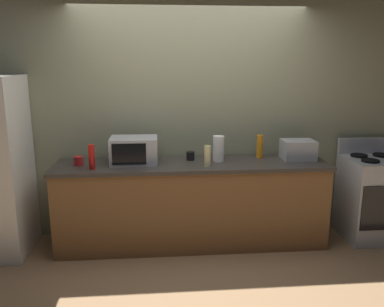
{
  "coord_description": "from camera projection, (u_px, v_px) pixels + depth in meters",
  "views": [
    {
      "loc": [
        -0.35,
        -3.58,
        1.92
      ],
      "look_at": [
        0.0,
        0.4,
        1.0
      ],
      "focal_mm": 37.16,
      "sensor_mm": 36.0,
      "label": 1
    }
  ],
  "objects": [
    {
      "name": "ground_plane",
      "position": [
        195.0,
        261.0,
        3.94
      ],
      "size": [
        8.0,
        8.0,
        0.0
      ],
      "primitive_type": "plane",
      "color": "#93704C"
    },
    {
      "name": "back_wall",
      "position": [
        189.0,
        115.0,
        4.42
      ],
      "size": [
        6.4,
        0.1,
        2.7
      ],
      "primitive_type": "cube",
      "color": "gray",
      "rests_on": "ground_plane"
    },
    {
      "name": "counter_run",
      "position": [
        192.0,
        204.0,
        4.23
      ],
      "size": [
        2.84,
        0.64,
        0.9
      ],
      "color": "brown",
      "rests_on": "ground_plane"
    },
    {
      "name": "stove_range",
      "position": [
        372.0,
        197.0,
        4.39
      ],
      "size": [
        0.6,
        0.61,
        1.08
      ],
      "color": "#B7BABF",
      "rests_on": "ground_plane"
    },
    {
      "name": "microwave",
      "position": [
        134.0,
        150.0,
        4.09
      ],
      "size": [
        0.48,
        0.35,
        0.27
      ],
      "color": "#B7BABF",
      "rests_on": "counter_run"
    },
    {
      "name": "toaster_oven",
      "position": [
        298.0,
        150.0,
        4.26
      ],
      "size": [
        0.34,
        0.26,
        0.21
      ],
      "primitive_type": "cube",
      "color": "#B7BABF",
      "rests_on": "counter_run"
    },
    {
      "name": "paper_towel_roll",
      "position": [
        219.0,
        149.0,
        4.17
      ],
      "size": [
        0.12,
        0.12,
        0.27
      ],
      "primitive_type": "cylinder",
      "color": "white",
      "rests_on": "counter_run"
    },
    {
      "name": "bottle_hot_sauce",
      "position": [
        92.0,
        157.0,
        3.86
      ],
      "size": [
        0.06,
        0.06,
        0.24
      ],
      "primitive_type": "cylinder",
      "color": "red",
      "rests_on": "counter_run"
    },
    {
      "name": "bottle_dish_soap",
      "position": [
        260.0,
        146.0,
        4.33
      ],
      "size": [
        0.07,
        0.07,
        0.25
      ],
      "primitive_type": "cylinder",
      "color": "orange",
      "rests_on": "counter_run"
    },
    {
      "name": "bottle_hand_soap",
      "position": [
        207.0,
        156.0,
        3.95
      ],
      "size": [
        0.06,
        0.06,
        0.21
      ],
      "primitive_type": "cylinder",
      "color": "beige",
      "rests_on": "counter_run"
    },
    {
      "name": "mug_black",
      "position": [
        190.0,
        156.0,
        4.24
      ],
      "size": [
        0.09,
        0.09,
        0.09
      ],
      "primitive_type": "cylinder",
      "color": "black",
      "rests_on": "counter_run"
    },
    {
      "name": "mug_red",
      "position": [
        78.0,
        161.0,
        4.03
      ],
      "size": [
        0.09,
        0.09,
        0.09
      ],
      "primitive_type": "cylinder",
      "color": "red",
      "rests_on": "counter_run"
    }
  ]
}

